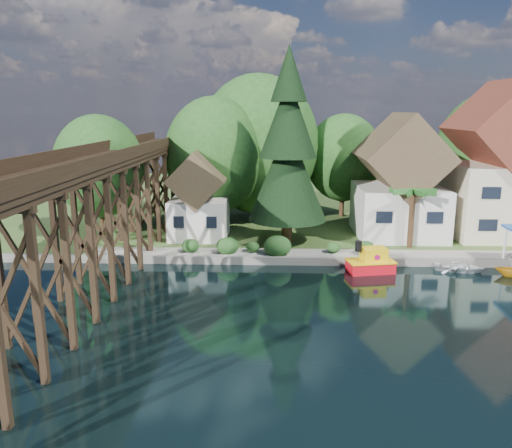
{
  "coord_description": "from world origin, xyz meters",
  "views": [
    {
      "loc": [
        -4.34,
        -29.08,
        11.71
      ],
      "look_at": [
        -5.6,
        6.0,
        3.68
      ],
      "focal_mm": 35.0,
      "sensor_mm": 36.0,
      "label": 1
    }
  ],
  "objects_px": {
    "tugboat": "(371,262)",
    "house_left": "(399,185)",
    "shed": "(199,201)",
    "boat_white_a": "(459,266)",
    "palm_tree": "(413,193)",
    "trestle_bridge": "(109,202)",
    "house_center": "(500,170)",
    "conifer": "(288,151)"
  },
  "relations": [
    {
      "from": "house_left",
      "to": "palm_tree",
      "type": "xyz_separation_m",
      "value": [
        0.03,
        -4.49,
        -0.02
      ]
    },
    {
      "from": "house_center",
      "to": "boat_white_a",
      "type": "relative_size",
      "value": 3.89
    },
    {
      "from": "conifer",
      "to": "tugboat",
      "type": "xyz_separation_m",
      "value": [
        6.07,
        -6.57,
        -7.67
      ]
    },
    {
      "from": "trestle_bridge",
      "to": "conifer",
      "type": "xyz_separation_m",
      "value": [
        12.82,
        7.84,
        3.06
      ]
    },
    {
      "from": "palm_tree",
      "to": "boat_white_a",
      "type": "distance_m",
      "value": 7.04
    },
    {
      "from": "house_left",
      "to": "palm_tree",
      "type": "bearing_deg",
      "value": -89.67
    },
    {
      "from": "trestle_bridge",
      "to": "boat_white_a",
      "type": "xyz_separation_m",
      "value": [
        25.52,
        1.78,
        -4.98
      ]
    },
    {
      "from": "trestle_bridge",
      "to": "house_center",
      "type": "distance_m",
      "value": 33.96
    },
    {
      "from": "house_center",
      "to": "tugboat",
      "type": "bearing_deg",
      "value": -142.49
    },
    {
      "from": "palm_tree",
      "to": "tugboat",
      "type": "relative_size",
      "value": 1.44
    },
    {
      "from": "house_center",
      "to": "shed",
      "type": "relative_size",
      "value": 1.77
    },
    {
      "from": "house_left",
      "to": "shed",
      "type": "distance_m",
      "value": 18.11
    },
    {
      "from": "shed",
      "to": "trestle_bridge",
      "type": "bearing_deg",
      "value": -118.19
    },
    {
      "from": "tugboat",
      "to": "house_left",
      "type": "bearing_deg",
      "value": 66.76
    },
    {
      "from": "trestle_bridge",
      "to": "palm_tree",
      "type": "distance_m",
      "value": 23.88
    },
    {
      "from": "house_left",
      "to": "boat_white_a",
      "type": "xyz_separation_m",
      "value": [
        2.52,
        -9.05,
        -4.77
      ]
    },
    {
      "from": "palm_tree",
      "to": "trestle_bridge",
      "type": "bearing_deg",
      "value": -164.6
    },
    {
      "from": "shed",
      "to": "conifer",
      "type": "xyz_separation_m",
      "value": [
        7.82,
        -1.49,
        4.58
      ]
    },
    {
      "from": "trestle_bridge",
      "to": "tugboat",
      "type": "xyz_separation_m",
      "value": [
        18.89,
        1.27,
        -4.61
      ]
    },
    {
      "from": "house_center",
      "to": "tugboat",
      "type": "height_order",
      "value": "house_center"
    },
    {
      "from": "shed",
      "to": "house_left",
      "type": "bearing_deg",
      "value": 4.77
    },
    {
      "from": "conifer",
      "to": "house_center",
      "type": "bearing_deg",
      "value": 10.31
    },
    {
      "from": "conifer",
      "to": "boat_white_a",
      "type": "xyz_separation_m",
      "value": [
        12.69,
        -6.06,
        -8.04
      ]
    },
    {
      "from": "trestle_bridge",
      "to": "tugboat",
      "type": "distance_m",
      "value": 19.49
    },
    {
      "from": "trestle_bridge",
      "to": "house_center",
      "type": "xyz_separation_m",
      "value": [
        32.0,
        11.33,
        1.07
      ]
    },
    {
      "from": "palm_tree",
      "to": "house_left",
      "type": "bearing_deg",
      "value": 90.33
    },
    {
      "from": "house_center",
      "to": "palm_tree",
      "type": "distance_m",
      "value": 10.35
    },
    {
      "from": "palm_tree",
      "to": "boat_white_a",
      "type": "height_order",
      "value": "palm_tree"
    },
    {
      "from": "house_center",
      "to": "tugboat",
      "type": "xyz_separation_m",
      "value": [
        -13.11,
        -10.06,
        -5.68
      ]
    },
    {
      "from": "house_center",
      "to": "trestle_bridge",
      "type": "bearing_deg",
      "value": -160.51
    },
    {
      "from": "tugboat",
      "to": "shed",
      "type": "bearing_deg",
      "value": 149.89
    },
    {
      "from": "boat_white_a",
      "to": "conifer",
      "type": "bearing_deg",
      "value": 81.01
    },
    {
      "from": "house_center",
      "to": "palm_tree",
      "type": "height_order",
      "value": "house_center"
    },
    {
      "from": "boat_white_a",
      "to": "house_center",
      "type": "bearing_deg",
      "value": -17.67
    },
    {
      "from": "palm_tree",
      "to": "boat_white_a",
      "type": "relative_size",
      "value": 1.48
    },
    {
      "from": "conifer",
      "to": "tugboat",
      "type": "height_order",
      "value": "conifer"
    },
    {
      "from": "conifer",
      "to": "boat_white_a",
      "type": "relative_size",
      "value": 4.6
    },
    {
      "from": "house_center",
      "to": "shed",
      "type": "distance_m",
      "value": 27.2
    },
    {
      "from": "shed",
      "to": "boat_white_a",
      "type": "relative_size",
      "value": 2.2
    },
    {
      "from": "trestle_bridge",
      "to": "boat_white_a",
      "type": "relative_size",
      "value": 12.38
    },
    {
      "from": "trestle_bridge",
      "to": "tugboat",
      "type": "relative_size",
      "value": 12.0
    },
    {
      "from": "trestle_bridge",
      "to": "house_left",
      "type": "bearing_deg",
      "value": 25.21
    }
  ]
}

